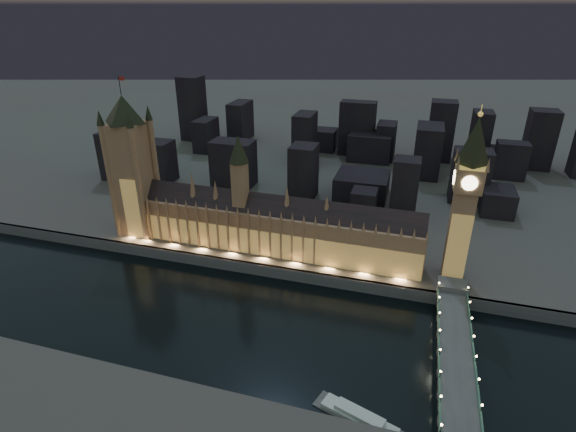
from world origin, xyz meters
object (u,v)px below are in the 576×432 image
(river_boat, at_px, (359,417))
(palace_of_westminster, at_px, (268,225))
(victoria_tower, at_px, (131,160))
(westminster_bridge, at_px, (454,348))
(elizabeth_tower, at_px, (467,188))

(river_boat, bearing_deg, palace_of_westminster, 124.48)
(victoria_tower, distance_m, river_boat, 221.24)
(westminster_bridge, bearing_deg, palace_of_westminster, 151.15)
(victoria_tower, relative_size, elizabeth_tower, 1.06)
(palace_of_westminster, distance_m, elizabeth_tower, 125.16)
(palace_of_westminster, relative_size, river_boat, 4.83)
(palace_of_westminster, xyz_separation_m, victoria_tower, (-99.34, 0.18, 36.12))
(palace_of_westminster, relative_size, elizabeth_tower, 1.93)
(elizabeth_tower, relative_size, river_boat, 2.50)
(palace_of_westminster, xyz_separation_m, westminster_bridge, (118.36, -65.20, -20.37))
(elizabeth_tower, distance_m, river_boat, 138.14)
(elizabeth_tower, bearing_deg, palace_of_westminster, -179.91)
(palace_of_westminster, distance_m, river_boat, 142.13)
(elizabeth_tower, bearing_deg, river_boat, -108.85)
(palace_of_westminster, height_order, westminster_bridge, palace_of_westminster)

